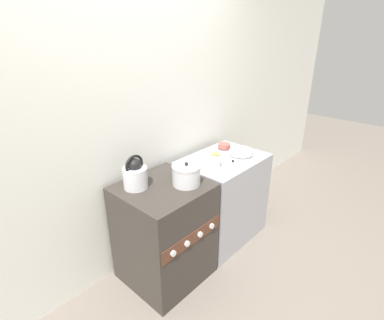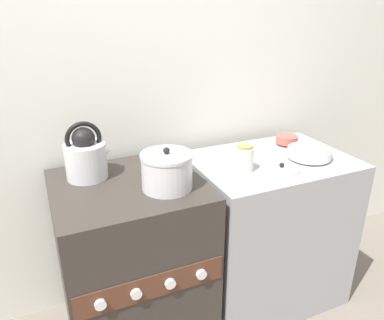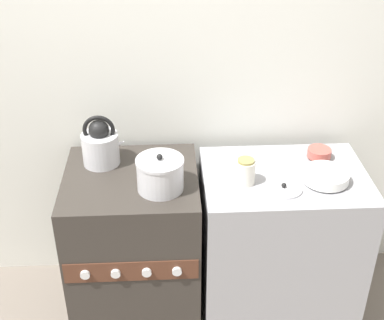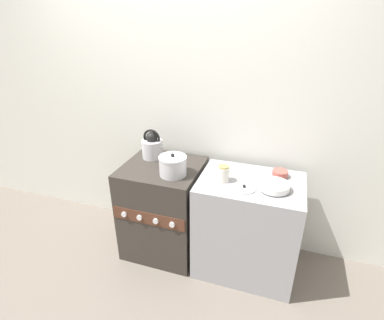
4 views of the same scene
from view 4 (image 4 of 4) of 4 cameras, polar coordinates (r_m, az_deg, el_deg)
The scene contains 10 objects.
ground_plane at distance 2.77m, azimuth -7.63°, elevation -19.67°, with size 12.00×12.00×0.00m, color #70665B.
wall_back at distance 2.66m, azimuth -2.90°, elevation 10.19°, with size 7.00×0.06×2.50m.
stove at distance 2.71m, azimuth -5.39°, elevation -9.12°, with size 0.64×0.63×0.84m.
counter at distance 2.53m, azimuth 10.44°, elevation -12.28°, with size 0.79×0.57×0.84m.
kettle at distance 2.61m, azimuth -7.56°, elevation 2.56°, with size 0.22×0.18×0.26m.
cooking_pot at distance 2.32m, azimuth -3.67°, elevation -1.08°, with size 0.22×0.22×0.18m.
enamel_bowl at distance 2.22m, azimuth 15.42°, elevation -4.81°, with size 0.22×0.22×0.05m.
small_ceramic_bowl at distance 2.41m, azimuth 16.42°, elevation -2.44°, with size 0.12×0.12×0.05m.
storage_jar at distance 2.25m, azimuth 5.98°, elevation -2.61°, with size 0.09×0.09×0.13m.
loose_pot_lid at distance 2.20m, azimuth 9.88°, elevation -5.27°, with size 0.17×0.17×0.03m.
Camera 4 is at (0.94, -1.72, 1.96)m, focal length 28.00 mm.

